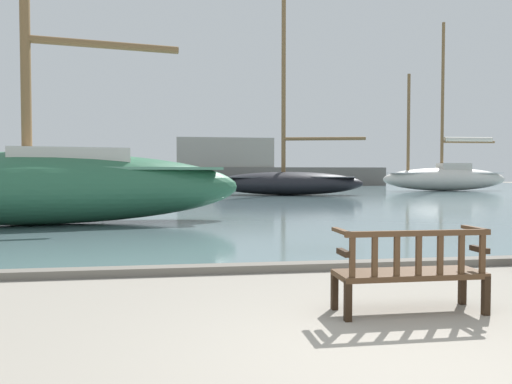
% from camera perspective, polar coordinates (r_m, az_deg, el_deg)
% --- Properties ---
extents(ground_plane, '(160.00, 160.00, 0.00)m').
position_cam_1_polar(ground_plane, '(4.34, 16.25, -18.33)').
color(ground_plane, gray).
extents(harbor_water, '(100.00, 80.00, 0.08)m').
position_cam_1_polar(harbor_water, '(47.74, -6.61, 0.33)').
color(harbor_water, slate).
rests_on(harbor_water, ground).
extents(quay_edge_kerb, '(40.00, 0.30, 0.12)m').
position_cam_1_polar(quay_edge_kerb, '(7.86, 4.21, -8.52)').
color(quay_edge_kerb, slate).
rests_on(quay_edge_kerb, ground).
extents(park_bench, '(1.60, 0.52, 0.92)m').
position_cam_1_polar(park_bench, '(5.69, 17.23, -8.51)').
color(park_bench, black).
rests_on(park_bench, ground).
extents(sailboat_distant_harbor, '(10.44, 5.20, 13.89)m').
position_cam_1_polar(sailboat_distant_harbor, '(33.42, 3.60, 1.29)').
color(sailboat_distant_harbor, black).
rests_on(sailboat_distant_harbor, harbor_water).
extents(sailboat_outer_port, '(13.77, 4.61, 16.49)m').
position_cam_1_polar(sailboat_outer_port, '(15.26, -23.65, 1.36)').
color(sailboat_outer_port, '#2D6647').
rests_on(sailboat_outer_port, harbor_water).
extents(sailboat_far_starboard, '(10.79, 3.07, 14.01)m').
position_cam_1_polar(sailboat_far_starboard, '(44.85, 20.79, 1.68)').
color(sailboat_far_starboard, silver).
rests_on(sailboat_far_starboard, harbor_water).
extents(channel_buoy, '(0.54, 0.54, 1.24)m').
position_cam_1_polar(channel_buoy, '(27.64, -17.15, -0.37)').
color(channel_buoy, green).
rests_on(channel_buoy, harbor_water).
extents(far_breakwater, '(45.88, 2.40, 5.70)m').
position_cam_1_polar(far_breakwater, '(58.43, -6.17, 2.39)').
color(far_breakwater, '#66605B').
rests_on(far_breakwater, ground).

